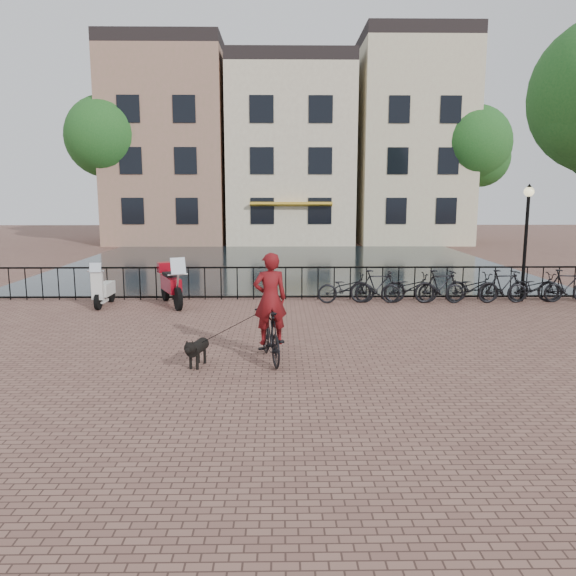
{
  "coord_description": "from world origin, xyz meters",
  "views": [
    {
      "loc": [
        -0.17,
        -9.12,
        3.24
      ],
      "look_at": [
        0.0,
        3.0,
        1.2
      ],
      "focal_mm": 35.0,
      "sensor_mm": 36.0,
      "label": 1
    }
  ],
  "objects_px": {
    "lamp_post": "(527,223)",
    "dog": "(198,351)",
    "cyclist": "(270,314)",
    "scooter": "(104,283)",
    "motorcycle": "(171,279)"
  },
  "relations": [
    {
      "from": "cyclist",
      "to": "lamp_post",
      "type": "bearing_deg",
      "value": -152.98
    },
    {
      "from": "cyclist",
      "to": "scooter",
      "type": "relative_size",
      "value": 1.68
    },
    {
      "from": "cyclist",
      "to": "scooter",
      "type": "height_order",
      "value": "cyclist"
    },
    {
      "from": "scooter",
      "to": "cyclist",
      "type": "bearing_deg",
      "value": -47.32
    },
    {
      "from": "cyclist",
      "to": "motorcycle",
      "type": "relative_size",
      "value": 1.15
    },
    {
      "from": "motorcycle",
      "to": "cyclist",
      "type": "bearing_deg",
      "value": -85.67
    },
    {
      "from": "motorcycle",
      "to": "dog",
      "type": "bearing_deg",
      "value": -98.51
    },
    {
      "from": "scooter",
      "to": "dog",
      "type": "bearing_deg",
      "value": -57.77
    },
    {
      "from": "cyclist",
      "to": "motorcycle",
      "type": "height_order",
      "value": "cyclist"
    },
    {
      "from": "lamp_post",
      "to": "dog",
      "type": "height_order",
      "value": "lamp_post"
    },
    {
      "from": "lamp_post",
      "to": "motorcycle",
      "type": "distance_m",
      "value": 10.7
    },
    {
      "from": "cyclist",
      "to": "dog",
      "type": "distance_m",
      "value": 1.56
    },
    {
      "from": "dog",
      "to": "scooter",
      "type": "distance_m",
      "value": 6.89
    },
    {
      "from": "dog",
      "to": "motorcycle",
      "type": "bearing_deg",
      "value": 118.57
    },
    {
      "from": "lamp_post",
      "to": "cyclist",
      "type": "relative_size",
      "value": 1.38
    }
  ]
}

